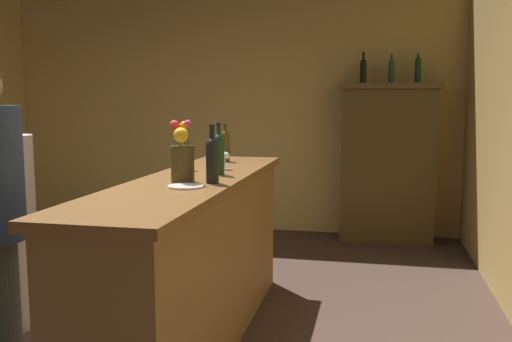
{
  "coord_description": "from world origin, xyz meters",
  "views": [
    {
      "loc": [
        1.74,
        -2.99,
        1.54
      ],
      "look_at": [
        1.01,
        0.37,
        1.1
      ],
      "focal_mm": 39.0,
      "sensor_mm": 36.0,
      "label": 1
    }
  ],
  "objects_px": {
    "wine_bottle_rose": "(225,144)",
    "wine_glass_front": "(225,157)",
    "bar_counter": "(193,261)",
    "wine_bottle_pinot": "(219,152)",
    "display_cabinet": "(388,160)",
    "display_bottle_midleft": "(392,70)",
    "flower_arrangement": "(182,156)",
    "display_bottle_center": "(418,69)",
    "wine_glass_mid": "(188,156)",
    "wine_bottle_malbec": "(212,157)",
    "cheese_plate": "(186,186)",
    "display_bottle_left": "(363,70)",
    "patron_tall": "(8,212)"
  },
  "relations": [
    {
      "from": "wine_bottle_malbec",
      "to": "bar_counter",
      "type": "bearing_deg",
      "value": 135.79
    },
    {
      "from": "wine_bottle_malbec",
      "to": "flower_arrangement",
      "type": "distance_m",
      "value": 0.18
    },
    {
      "from": "display_cabinet",
      "to": "wine_bottle_rose",
      "type": "bearing_deg",
      "value": -122.55
    },
    {
      "from": "wine_bottle_pinot",
      "to": "bar_counter",
      "type": "bearing_deg",
      "value": -122.59
    },
    {
      "from": "wine_glass_front",
      "to": "wine_glass_mid",
      "type": "height_order",
      "value": "wine_glass_mid"
    },
    {
      "from": "patron_tall",
      "to": "cheese_plate",
      "type": "bearing_deg",
      "value": -27.46
    },
    {
      "from": "cheese_plate",
      "to": "display_cabinet",
      "type": "bearing_deg",
      "value": 70.99
    },
    {
      "from": "cheese_plate",
      "to": "wine_glass_mid",
      "type": "bearing_deg",
      "value": 107.96
    },
    {
      "from": "bar_counter",
      "to": "wine_glass_front",
      "type": "height_order",
      "value": "wine_glass_front"
    },
    {
      "from": "wine_glass_mid",
      "to": "display_bottle_left",
      "type": "distance_m",
      "value": 2.91
    },
    {
      "from": "wine_bottle_malbec",
      "to": "patron_tall",
      "type": "height_order",
      "value": "patron_tall"
    },
    {
      "from": "wine_glass_mid",
      "to": "display_bottle_center",
      "type": "bearing_deg",
      "value": 57.59
    },
    {
      "from": "bar_counter",
      "to": "wine_bottle_pinot",
      "type": "relative_size",
      "value": 7.98
    },
    {
      "from": "wine_bottle_pinot",
      "to": "wine_bottle_rose",
      "type": "relative_size",
      "value": 1.13
    },
    {
      "from": "wine_bottle_rose",
      "to": "flower_arrangement",
      "type": "height_order",
      "value": "flower_arrangement"
    },
    {
      "from": "bar_counter",
      "to": "wine_bottle_malbec",
      "type": "distance_m",
      "value": 0.72
    },
    {
      "from": "wine_bottle_rose",
      "to": "wine_glass_mid",
      "type": "xyz_separation_m",
      "value": [
        -0.1,
        -0.61,
        -0.04
      ]
    },
    {
      "from": "display_bottle_center",
      "to": "display_bottle_midleft",
      "type": "bearing_deg",
      "value": 180.0
    },
    {
      "from": "wine_bottle_pinot",
      "to": "wine_glass_front",
      "type": "relative_size",
      "value": 2.71
    },
    {
      "from": "bar_counter",
      "to": "wine_bottle_pinot",
      "type": "distance_m",
      "value": 0.71
    },
    {
      "from": "display_bottle_midleft",
      "to": "wine_bottle_pinot",
      "type": "bearing_deg",
      "value": -112.1
    },
    {
      "from": "flower_arrangement",
      "to": "display_bottle_center",
      "type": "relative_size",
      "value": 1.11
    },
    {
      "from": "wine_bottle_malbec",
      "to": "wine_glass_front",
      "type": "xyz_separation_m",
      "value": [
        -0.1,
        0.63,
        -0.06
      ]
    },
    {
      "from": "bar_counter",
      "to": "display_bottle_midleft",
      "type": "bearing_deg",
      "value": 67.18
    },
    {
      "from": "display_cabinet",
      "to": "display_bottle_midleft",
      "type": "distance_m",
      "value": 0.96
    },
    {
      "from": "wine_bottle_pinot",
      "to": "wine_glass_mid",
      "type": "relative_size",
      "value": 2.46
    },
    {
      "from": "display_bottle_midleft",
      "to": "wine_bottle_rose",
      "type": "bearing_deg",
      "value": -122.81
    },
    {
      "from": "patron_tall",
      "to": "display_bottle_midleft",
      "type": "bearing_deg",
      "value": 36.02
    },
    {
      "from": "wine_bottle_malbec",
      "to": "wine_glass_mid",
      "type": "bearing_deg",
      "value": 122.02
    },
    {
      "from": "wine_bottle_malbec",
      "to": "display_cabinet",
      "type": "bearing_deg",
      "value": 71.56
    },
    {
      "from": "bar_counter",
      "to": "cheese_plate",
      "type": "bearing_deg",
      "value": -76.63
    },
    {
      "from": "wine_bottle_pinot",
      "to": "display_bottle_midleft",
      "type": "xyz_separation_m",
      "value": [
        1.12,
        2.77,
        0.65
      ]
    },
    {
      "from": "wine_bottle_rose",
      "to": "wine_glass_front",
      "type": "distance_m",
      "value": 0.52
    },
    {
      "from": "wine_bottle_malbec",
      "to": "display_bottle_left",
      "type": "xyz_separation_m",
      "value": [
        0.76,
        3.13,
        0.65
      ]
    },
    {
      "from": "wine_glass_mid",
      "to": "display_bottle_left",
      "type": "height_order",
      "value": "display_bottle_left"
    },
    {
      "from": "bar_counter",
      "to": "wine_glass_mid",
      "type": "distance_m",
      "value": 0.73
    },
    {
      "from": "display_cabinet",
      "to": "display_bottle_midleft",
      "type": "relative_size",
      "value": 5.2
    },
    {
      "from": "flower_arrangement",
      "to": "display_bottle_midleft",
      "type": "xyz_separation_m",
      "value": [
        1.24,
        3.13,
        0.64
      ]
    },
    {
      "from": "wine_bottle_rose",
      "to": "wine_bottle_pinot",
      "type": "bearing_deg",
      "value": -77.69
    },
    {
      "from": "display_bottle_left",
      "to": "display_bottle_center",
      "type": "xyz_separation_m",
      "value": [
        0.57,
        -0.0,
        0.0
      ]
    },
    {
      "from": "display_cabinet",
      "to": "wine_bottle_pinot",
      "type": "xyz_separation_m",
      "value": [
        -1.11,
        -2.77,
        0.32
      ]
    },
    {
      "from": "wine_bottle_pinot",
      "to": "display_bottle_left",
      "type": "height_order",
      "value": "display_bottle_left"
    },
    {
      "from": "wine_bottle_malbec",
      "to": "wine_bottle_rose",
      "type": "distance_m",
      "value": 1.16
    },
    {
      "from": "bar_counter",
      "to": "wine_glass_front",
      "type": "xyz_separation_m",
      "value": [
        0.09,
        0.45,
        0.61
      ]
    },
    {
      "from": "bar_counter",
      "to": "wine_bottle_pinot",
      "type": "bearing_deg",
      "value": 57.41
    },
    {
      "from": "wine_glass_front",
      "to": "wine_glass_mid",
      "type": "relative_size",
      "value": 0.91
    },
    {
      "from": "wine_bottle_rose",
      "to": "wine_glass_front",
      "type": "bearing_deg",
      "value": -75.06
    },
    {
      "from": "flower_arrangement",
      "to": "patron_tall",
      "type": "height_order",
      "value": "patron_tall"
    },
    {
      "from": "bar_counter",
      "to": "wine_glass_front",
      "type": "distance_m",
      "value": 0.77
    },
    {
      "from": "display_cabinet",
      "to": "display_bottle_midleft",
      "type": "height_order",
      "value": "display_bottle_midleft"
    }
  ]
}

